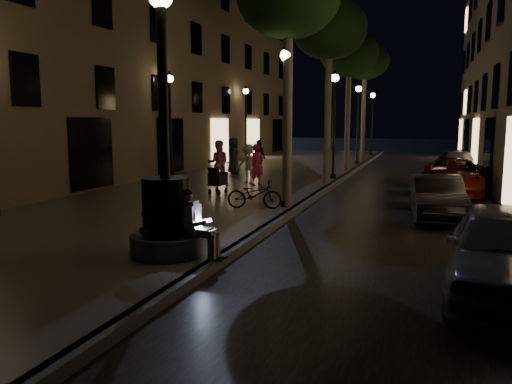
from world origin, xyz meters
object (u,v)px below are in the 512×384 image
at_px(tree_third, 349,54).
at_px(lamp_left_c, 246,114).
at_px(lamp_curb_a, 286,105).
at_px(car_front, 504,250).
at_px(lamp_curb_b, 334,110).
at_px(pedestrian_white, 249,164).
at_px(tree_second, 329,30).
at_px(stroller, 218,179).
at_px(tree_far, 365,62).
at_px(pedestrian_dark, 234,156).
at_px(car_rear, 457,163).
at_px(seated_man_laptop, 195,221).
at_px(car_second, 436,197).
at_px(car_third, 452,176).
at_px(lamp_curb_d, 372,115).
at_px(bicycle, 254,194).
at_px(pedestrian_red, 257,165).
at_px(pedestrian_pink, 218,163).
at_px(lamp_left_b, 170,111).
at_px(lamp_curb_c, 358,113).
at_px(fountain_lamppost, 166,203).
at_px(pedestrian_blue, 259,157).

height_order(tree_third, lamp_left_c, tree_third).
xyz_separation_m(lamp_curb_a, car_front, (5.23, -5.69, -2.52)).
bearing_deg(lamp_curb_b, pedestrian_white, -136.93).
height_order(tree_second, stroller, tree_second).
bearing_deg(lamp_left_c, lamp_curb_a, -66.07).
height_order(tree_third, pedestrian_white, tree_third).
bearing_deg(tree_far, pedestrian_dark, -117.52).
bearing_deg(car_rear, seated_man_laptop, -112.21).
xyz_separation_m(car_front, car_second, (-0.93, 6.27, -0.10)).
relative_size(tree_second, car_third, 1.51).
bearing_deg(tree_far, pedestrian_white, -103.63).
bearing_deg(car_rear, tree_third, -173.62).
bearing_deg(pedestrian_dark, lamp_left_c, -4.83).
bearing_deg(stroller, pedestrian_dark, 108.73).
height_order(lamp_curb_d, bicycle, lamp_curb_d).
height_order(pedestrian_red, pedestrian_pink, pedestrian_pink).
bearing_deg(lamp_left_c, lamp_left_b, -90.00).
distance_m(tree_second, car_front, 13.95).
height_order(pedestrian_red, pedestrian_dark, pedestrian_dark).
bearing_deg(bicycle, lamp_left_b, 32.72).
xyz_separation_m(pedestrian_dark, bicycle, (4.18, -8.96, -0.46)).
bearing_deg(bicycle, lamp_curb_c, -13.65).
relative_size(tree_far, bicycle, 4.66).
relative_size(tree_third, lamp_curb_b, 1.50).
height_order(car_rear, bicycle, car_rear).
bearing_deg(lamp_left_c, car_second, -53.53).
distance_m(tree_second, lamp_curb_d, 18.26).
relative_size(stroller, car_rear, 0.25).
bearing_deg(pedestrian_red, bicycle, -130.18).
relative_size(lamp_curb_a, bicycle, 2.99).
bearing_deg(car_front, lamp_curb_c, 108.77).
height_order(fountain_lamppost, pedestrian_pink, fountain_lamppost).
height_order(car_rear, pedestrian_dark, pedestrian_dark).
xyz_separation_m(stroller, car_rear, (8.47, 11.44, -0.12)).
distance_m(lamp_left_b, car_rear, 14.75).
bearing_deg(tree_far, lamp_curb_c, -92.29).
distance_m(lamp_left_c, car_front, 25.08).
distance_m(stroller, pedestrian_pink, 2.29).
relative_size(fountain_lamppost, car_second, 1.39).
bearing_deg(tree_third, pedestrian_white, -113.92).
bearing_deg(lamp_curb_a, stroller, 149.19).
height_order(tree_second, lamp_curb_b, tree_second).
height_order(car_second, car_rear, car_rear).
distance_m(lamp_curb_c, car_front, 22.45).
bearing_deg(pedestrian_red, lamp_curb_a, -119.78).
relative_size(lamp_left_c, stroller, 4.48).
bearing_deg(car_second, lamp_curb_a, -177.55).
bearing_deg(car_rear, pedestrian_blue, -156.81).
xyz_separation_m(tree_far, car_third, (4.85, -12.12, -5.75)).
distance_m(seated_man_laptop, stroller, 8.29).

